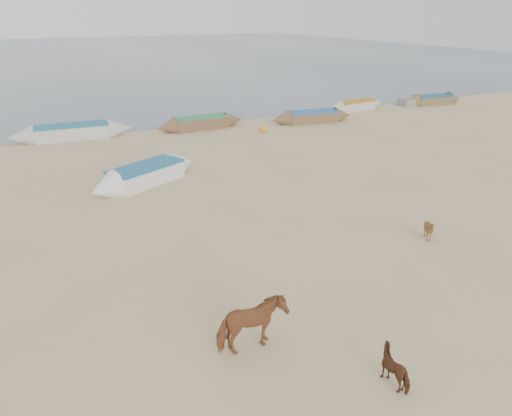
{
  "coord_description": "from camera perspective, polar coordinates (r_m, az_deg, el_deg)",
  "views": [
    {
      "loc": [
        -7.62,
        -10.49,
        7.57
      ],
      "look_at": [
        0.0,
        4.0,
        1.0
      ],
      "focal_mm": 35.0,
      "sensor_mm": 36.0,
      "label": 1
    }
  ],
  "objects": [
    {
      "name": "ground",
      "position": [
        15.01,
        7.21,
        -8.61
      ],
      "size": [
        140.0,
        140.0,
        0.0
      ],
      "primitive_type": "plane",
      "color": "tan",
      "rests_on": "ground"
    },
    {
      "name": "sea",
      "position": [
        93.11,
        -23.87,
        15.44
      ],
      "size": [
        160.0,
        160.0,
        0.0
      ],
      "primitive_type": "plane",
      "color": "slate",
      "rests_on": "ground"
    },
    {
      "name": "cow_adult",
      "position": [
        11.95,
        -0.53,
        -13.22
      ],
      "size": [
        1.65,
        0.76,
        1.4
      ],
      "primitive_type": "imported",
      "rotation": [
        0.0,
        0.0,
        1.57
      ],
      "color": "brown",
      "rests_on": "ground"
    },
    {
      "name": "calf_front",
      "position": [
        18.43,
        19.16,
        -2.35
      ],
      "size": [
        0.85,
        0.8,
        0.78
      ],
      "primitive_type": "imported",
      "rotation": [
        0.0,
        0.0,
        -1.29
      ],
      "color": "brown",
      "rests_on": "ground"
    },
    {
      "name": "calf_right",
      "position": [
        11.65,
        15.87,
        -17.08
      ],
      "size": [
        0.97,
        1.03,
        0.81
      ],
      "primitive_type": "imported",
      "rotation": [
        0.0,
        0.0,
        2.03
      ],
      "color": "#512E1A",
      "rests_on": "ground"
    },
    {
      "name": "near_canoe",
      "position": [
        23.65,
        -12.45,
        3.8
      ],
      "size": [
        6.11,
        3.9,
        0.88
      ],
      "primitive_type": null,
      "rotation": [
        0.0,
        0.0,
        0.45
      ],
      "color": "white",
      "rests_on": "ground"
    },
    {
      "name": "waterline_canoes",
      "position": [
        32.82,
        -11.78,
        8.84
      ],
      "size": [
        56.64,
        4.81,
        0.95
      ],
      "color": "brown",
      "rests_on": "ground"
    },
    {
      "name": "beach_clutter",
      "position": [
        33.46,
        -5.31,
        9.23
      ],
      "size": [
        44.49,
        5.26,
        0.64
      ],
      "color": "#316D45",
      "rests_on": "ground"
    }
  ]
}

